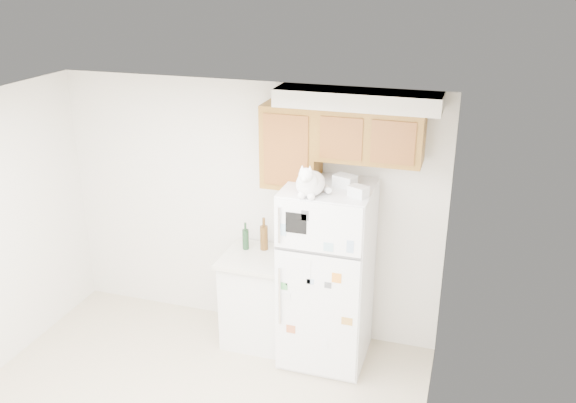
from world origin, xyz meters
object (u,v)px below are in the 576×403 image
at_px(storage_box_back, 345,181).
at_px(refrigerator, 327,275).
at_px(bottle_amber, 264,234).
at_px(cat, 310,183).
at_px(storage_box_front, 358,191).
at_px(bottle_green, 246,236).
at_px(base_counter, 259,297).

bearing_deg(storage_box_back, refrigerator, -131.15).
height_order(storage_box_back, bottle_amber, storage_box_back).
xyz_separation_m(refrigerator, cat, (-0.10, -0.24, 0.96)).
relative_size(cat, storage_box_front, 2.85).
distance_m(cat, bottle_green, 1.14).
height_order(base_counter, bottle_green, bottle_green).
height_order(cat, storage_box_front, cat).
xyz_separation_m(base_counter, storage_box_back, (0.81, -0.01, 1.29)).
xyz_separation_m(storage_box_back, storage_box_front, (0.16, -0.21, -0.01)).
bearing_deg(cat, bottle_amber, 141.59).
relative_size(cat, bottle_amber, 1.31).
xyz_separation_m(cat, storage_box_back, (0.23, 0.31, -0.06)).
height_order(base_counter, storage_box_front, storage_box_front).
bearing_deg(bottle_green, storage_box_front, -15.21).
relative_size(bottle_green, bottle_amber, 0.83).
bearing_deg(refrigerator, storage_box_front, -26.52).
xyz_separation_m(refrigerator, bottle_amber, (-0.67, 0.21, 0.23)).
relative_size(storage_box_back, storage_box_front, 1.20).
relative_size(refrigerator, cat, 3.97).
height_order(refrigerator, bottle_green, refrigerator).
relative_size(storage_box_front, bottle_amber, 0.46).
distance_m(refrigerator, cat, 1.00).
relative_size(refrigerator, bottle_amber, 5.19).
bearing_deg(storage_box_back, base_counter, -160.69).
distance_m(base_counter, storage_box_back, 1.52).
bearing_deg(refrigerator, bottle_green, 168.88).
xyz_separation_m(cat, storage_box_front, (0.38, 0.10, -0.07)).
relative_size(cat, bottle_green, 1.58).
height_order(refrigerator, storage_box_back, storage_box_back).
height_order(refrigerator, base_counter, refrigerator).
bearing_deg(storage_box_front, storage_box_back, 151.79).
bearing_deg(cat, bottle_green, 151.15).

